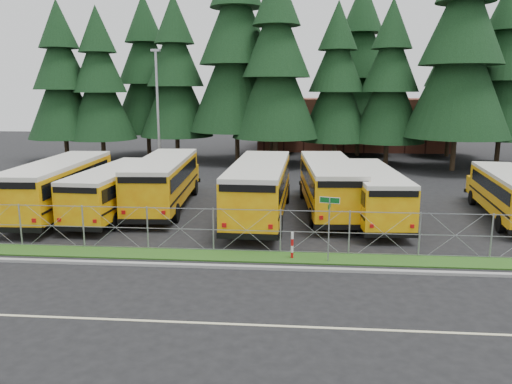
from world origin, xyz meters
TOP-DOWN VIEW (x-y plane):
  - ground at (0.00, 0.00)m, footprint 120.00×120.00m
  - curb at (0.00, -3.10)m, footprint 50.00×0.25m
  - grass_verge at (0.00, -1.70)m, footprint 50.00×1.40m
  - road_lane_line at (0.00, -8.00)m, footprint 50.00×0.12m
  - chainlink_fence at (0.00, -1.00)m, footprint 44.00×0.10m
  - brick_building at (6.00, 40.00)m, footprint 22.00×10.00m
  - bus_0 at (-13.87, 5.03)m, footprint 3.22×11.99m
  - bus_1 at (-10.62, 5.06)m, footprint 2.98×10.70m
  - bus_2 at (-8.33, 7.01)m, footprint 3.52×11.96m
  - bus_4 at (-2.36, 5.03)m, footprint 3.23×12.36m
  - bus_5 at (1.53, 6.79)m, footprint 3.53×11.87m
  - bus_6 at (3.77, 5.35)m, footprint 3.20×10.95m
  - bus_east at (11.38, 6.01)m, footprint 3.46×10.42m
  - street_sign at (1.04, -2.04)m, footprint 0.82×0.54m
  - striped_bollard at (-0.47, -1.77)m, footprint 0.11×0.11m
  - light_standard at (-11.31, 16.58)m, footprint 0.70×0.35m
  - conifer_0 at (-23.68, 26.36)m, footprint 7.08×7.08m
  - conifer_1 at (-19.88, 26.46)m, footprint 6.81×6.81m
  - conifer_2 at (-12.68, 28.17)m, footprint 7.40×7.40m
  - conifer_3 at (-6.38, 27.34)m, footprint 9.44×9.44m
  - conifer_4 at (-2.43, 24.94)m, footprint 8.19×8.19m
  - conifer_5 at (3.22, 26.50)m, footprint 6.87×6.87m
  - conifer_6 at (8.03, 25.73)m, footprint 6.88×6.88m
  - conifer_7 at (13.46, 23.21)m, footprint 9.15×9.15m
  - conifer_8 at (18.51, 26.52)m, footprint 7.88×7.88m
  - conifer_10 at (-16.65, 31.30)m, footprint 7.66×7.66m
  - conifer_11 at (-3.27, 33.79)m, footprint 6.43×6.43m
  - conifer_12 at (6.11, 32.68)m, footprint 8.24×8.24m
  - conifer_13 at (15.73, 33.00)m, footprint 7.40×7.40m

SIDE VIEW (x-z plane):
  - ground at x=0.00m, z-range 0.00..0.00m
  - road_lane_line at x=0.00m, z-range 0.00..0.01m
  - grass_verge at x=0.00m, z-range 0.00..0.06m
  - curb at x=0.00m, z-range 0.00..0.12m
  - striped_bollard at x=-0.47m, z-range 0.00..1.20m
  - chainlink_fence at x=0.00m, z-range 0.00..2.00m
  - bus_east at x=11.38m, z-range 0.00..2.68m
  - bus_1 at x=-10.62m, z-range 0.00..2.78m
  - bus_6 at x=3.77m, z-range 0.00..2.84m
  - bus_5 at x=1.53m, z-range 0.00..3.07m
  - bus_2 at x=-8.33m, z-range 0.00..3.10m
  - bus_0 at x=-13.87m, z-range 0.00..3.12m
  - bus_4 at x=-2.36m, z-range 0.00..3.22m
  - street_sign at x=1.04m, z-range 0.63..3.44m
  - brick_building at x=6.00m, z-range 0.00..6.00m
  - light_standard at x=-11.31m, z-range 0.43..10.57m
  - conifer_11 at x=-3.27m, z-range 0.00..14.22m
  - conifer_1 at x=-19.88m, z-range 0.00..15.06m
  - conifer_5 at x=3.22m, z-range 0.00..15.19m
  - conifer_6 at x=8.03m, z-range 0.00..15.22m
  - conifer_0 at x=-23.68m, z-range 0.00..15.67m
  - conifer_2 at x=-12.68m, z-range 0.00..16.36m
  - conifer_13 at x=15.73m, z-range 0.00..16.36m
  - conifer_10 at x=-16.65m, z-range 0.00..16.95m
  - conifer_8 at x=18.51m, z-range 0.00..17.42m
  - conifer_4 at x=-2.43m, z-range 0.00..18.11m
  - conifer_12 at x=6.11m, z-range 0.00..18.22m
  - conifer_7 at x=13.46m, z-range 0.00..20.24m
  - conifer_3 at x=-6.38m, z-range 0.00..20.88m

